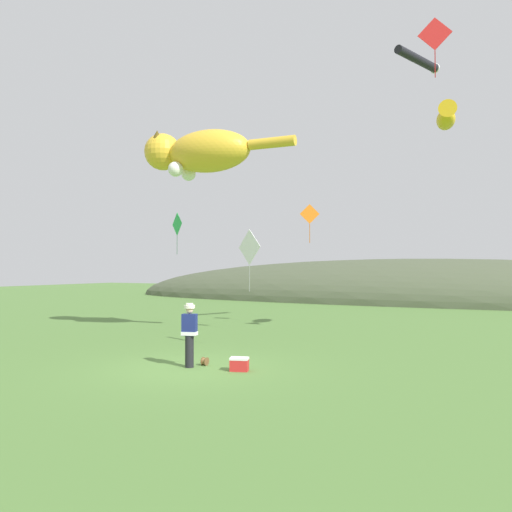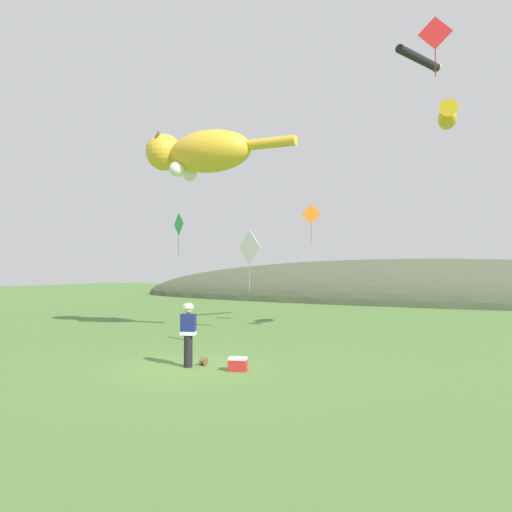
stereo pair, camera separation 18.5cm
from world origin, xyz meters
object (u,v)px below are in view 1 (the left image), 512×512
Objects in this scene: kite_spool at (205,361)px; kite_diamond_orange at (310,214)px; festival_attendant at (189,333)px; kite_diamond_white at (249,248)px; picnic_cooler at (239,364)px; kite_fish_windsock at (446,118)px; kite_diamond_green at (177,224)px; kite_giant_cat at (199,153)px; kite_tube_streamer at (418,60)px; kite_diamond_red at (435,34)px.

kite_diamond_orange is (-0.70, 9.98, 5.16)m from kite_spool.
kite_diamond_white reaches higher than festival_attendant.
kite_diamond_orange is 0.87× the size of kite_diamond_white.
kite_fish_windsock is at bearing 63.70° from picnic_cooler.
kite_diamond_green is 7.83m from kite_diamond_white.
kite_fish_windsock is (9.42, 3.07, 0.98)m from kite_giant_cat.
kite_spool is 15.66m from kite_tube_streamer.
festival_attendant is 15.40m from kite_tube_streamer.
kite_diamond_orange reaches higher than festival_attendant.
picnic_cooler is at bearing -47.74° from kite_giant_cat.
kite_diamond_red is (0.06, -3.41, 1.82)m from kite_fish_windsock.
kite_diamond_white is (-1.35, 3.10, 3.27)m from picnic_cooler.
picnic_cooler is 0.31× the size of kite_diamond_orange.
kite_diamond_orange reaches higher than picnic_cooler.
picnic_cooler is at bearing -116.30° from kite_fish_windsock.
kite_diamond_white is (-5.65, -5.60, -5.13)m from kite_fish_windsock.
kite_diamond_orange is (5.71, 2.62, 0.44)m from kite_diamond_green.
kite_diamond_green is at bearing -174.56° from kite_fish_windsock.
kite_diamond_white is at bearing -35.37° from kite_diamond_green.
kite_giant_cat reaches higher than kite_diamond_green.
festival_attendant is 0.61× the size of kite_tube_streamer.
kite_giant_cat is 3.41× the size of kite_diamond_green.
kite_diamond_red is at bearing -2.08° from kite_giant_cat.
picnic_cooler is (1.47, 0.22, -0.77)m from festival_attendant.
festival_attendant is 0.84× the size of kite_diamond_white.
kite_giant_cat is at bearing 132.26° from picnic_cooler.
kite_tube_streamer is at bearing 27.94° from kite_giant_cat.
kite_tube_streamer is 1.38× the size of kite_diamond_white.
kite_spool is 13.21m from kite_fish_windsock.
picnic_cooler is 12.30m from kite_diamond_red.
kite_diamond_green is (-11.94, -1.14, -3.75)m from kite_fish_windsock.
festival_attendant is at bearing -113.93° from kite_tube_streamer.
kite_diamond_green is (-6.17, 7.78, 3.88)m from festival_attendant.
kite_tube_streamer is at bearing 66.31° from kite_spool.
kite_spool is 10.84m from kite_diamond_green.
kite_spool is at bearing -123.06° from kite_fish_windsock.
kite_tube_streamer is (-1.24, 1.27, 3.00)m from kite_fish_windsock.
picnic_cooler is at bearing -129.47° from kite_diamond_red.
kite_tube_streamer reaches higher than kite_diamond_red.
kite_fish_windsock reaches higher than picnic_cooler.
festival_attendant is 3.12× the size of picnic_cooler.
kite_spool is 0.08× the size of kite_tube_streamer.
kite_fish_windsock is at bearing -13.39° from kite_diamond_orange.
kite_diamond_red is 0.94× the size of kite_diamond_white.
kite_spool is 0.12× the size of kite_diamond_red.
kite_spool is (0.24, 0.42, -0.84)m from festival_attendant.
kite_giant_cat reaches higher than kite_spool.
kite_diamond_green is 1.01× the size of kite_diamond_red.
kite_tube_streamer reaches higher than kite_giant_cat.
kite_diamond_red is at bearing 50.53° from picnic_cooler.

